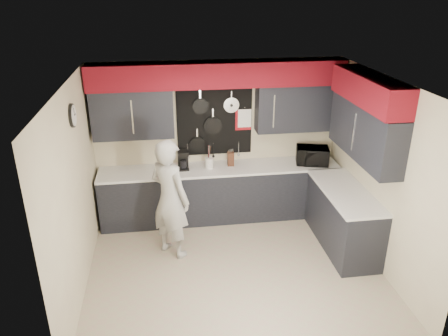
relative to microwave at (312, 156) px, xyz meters
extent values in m
plane|color=tan|center=(-1.52, -1.38, -1.06)|extent=(4.00, 4.00, 0.00)
cube|color=beige|center=(-1.52, 0.36, 0.24)|extent=(4.00, 0.01, 2.60)
cube|color=black|center=(-2.85, 0.21, 0.76)|extent=(1.24, 0.32, 0.75)
cube|color=black|center=(-0.24, 0.21, 0.76)|extent=(1.34, 0.32, 0.75)
cube|color=maroon|center=(-1.52, 0.19, 1.34)|extent=(3.94, 0.36, 0.38)
cube|color=black|center=(-1.57, 0.35, 0.56)|extent=(1.22, 0.03, 1.15)
cylinder|color=black|center=(-1.80, 0.31, 0.82)|extent=(0.26, 0.04, 0.26)
cylinder|color=black|center=(-1.60, 0.31, 0.49)|extent=(0.30, 0.04, 0.30)
cylinder|color=black|center=(-1.86, 0.31, 0.18)|extent=(0.27, 0.04, 0.27)
cylinder|color=silver|center=(-1.30, 0.32, 0.82)|extent=(0.25, 0.02, 0.25)
cube|color=#9C0C14|center=(-1.10, 0.33, 0.56)|extent=(0.26, 0.01, 0.34)
cube|color=white|center=(-1.08, 0.32, 0.59)|extent=(0.22, 0.01, 0.30)
cylinder|color=silver|center=(-2.02, 0.33, 0.07)|extent=(0.01, 0.01, 0.20)
cylinder|color=silver|center=(-1.60, 0.33, 0.07)|extent=(0.01, 0.01, 0.20)
cylinder|color=silver|center=(-1.17, 0.33, 0.07)|extent=(0.01, 0.01, 0.20)
cube|color=beige|center=(0.47, -1.38, 0.24)|extent=(0.01, 3.50, 2.60)
cube|color=black|center=(0.32, -1.08, 0.76)|extent=(0.32, 1.70, 0.75)
cube|color=maroon|center=(0.30, -1.08, 1.34)|extent=(0.36, 1.70, 0.38)
cube|color=beige|center=(-3.52, -1.38, 0.24)|extent=(0.01, 3.50, 2.60)
cylinder|color=black|center=(-3.50, -0.98, 1.12)|extent=(0.04, 0.30, 0.30)
cylinder|color=white|center=(-3.48, -0.98, 1.12)|extent=(0.01, 0.26, 0.26)
cube|color=black|center=(-1.52, 0.07, -0.62)|extent=(3.90, 0.60, 0.88)
cube|color=white|center=(-1.52, 0.05, -0.16)|extent=(3.90, 0.63, 0.04)
cube|color=black|center=(0.18, -1.03, -0.62)|extent=(0.60, 1.60, 0.88)
cube|color=white|center=(0.16, -1.03, -0.16)|extent=(0.63, 1.60, 0.04)
cube|color=black|center=(-1.52, -0.19, -1.01)|extent=(3.90, 0.06, 0.10)
imported|color=black|center=(0.00, 0.00, 0.00)|extent=(0.58, 0.46, 0.29)
cube|color=#3B2112|center=(-1.34, 0.12, -0.03)|extent=(0.11, 0.11, 0.23)
cylinder|color=silver|center=(-1.70, 0.06, -0.06)|extent=(0.13, 0.13, 0.17)
cube|color=black|center=(-2.11, 0.07, -0.13)|extent=(0.18, 0.21, 0.03)
cube|color=black|center=(-2.11, 0.15, 0.02)|extent=(0.17, 0.06, 0.28)
cube|color=black|center=(-2.11, 0.07, 0.14)|extent=(0.18, 0.21, 0.06)
cylinder|color=black|center=(-2.11, 0.05, -0.05)|extent=(0.10, 0.10, 0.13)
imported|color=#A8A8A6|center=(-2.36, -0.88, -0.18)|extent=(0.76, 0.76, 1.77)
camera|label=1|loc=(-2.39, -6.39, 2.65)|focal=35.00mm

